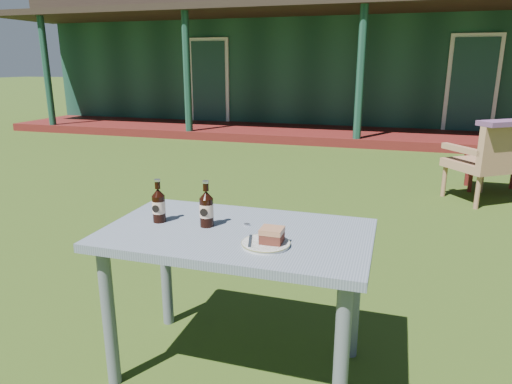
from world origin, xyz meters
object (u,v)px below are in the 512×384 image
(cafe_table, at_px, (237,251))
(side_table, at_px, (494,162))
(plate, at_px, (266,244))
(cake_slice, at_px, (272,235))
(cola_bottle_far, at_px, (159,205))
(cola_bottle_near, at_px, (206,208))
(armchair_left, at_px, (490,159))

(cafe_table, height_order, side_table, cafe_table)
(plate, relative_size, cake_slice, 2.22)
(cake_slice, distance_m, cola_bottle_far, 0.60)
(cola_bottle_far, bearing_deg, cake_slice, -12.18)
(cake_slice, bearing_deg, cola_bottle_far, 167.82)
(cola_bottle_far, bearing_deg, side_table, 61.27)
(cake_slice, xyz_separation_m, cola_bottle_far, (-0.59, 0.13, 0.04))
(cafe_table, xyz_separation_m, cola_bottle_near, (-0.15, 0.02, 0.19))
(cola_bottle_near, bearing_deg, cafe_table, -5.88)
(side_table, bearing_deg, cafe_table, -114.16)
(cafe_table, relative_size, armchair_left, 1.40)
(cafe_table, xyz_separation_m, plate, (0.17, -0.13, 0.11))
(cake_slice, height_order, cola_bottle_far, cola_bottle_far)
(cola_bottle_near, relative_size, cola_bottle_far, 1.04)
(armchair_left, distance_m, side_table, 0.59)
(plate, relative_size, cola_bottle_far, 0.98)
(cola_bottle_far, relative_size, armchair_left, 0.24)
(cola_bottle_far, relative_size, side_table, 0.35)
(plate, bearing_deg, cola_bottle_near, 155.89)
(cola_bottle_near, relative_size, armchair_left, 0.25)
(cake_slice, relative_size, cola_bottle_far, 0.44)
(cola_bottle_far, distance_m, side_table, 4.54)
(cafe_table, relative_size, side_table, 2.00)
(cafe_table, distance_m, armchair_left, 3.79)
(side_table, bearing_deg, cake_slice, -111.17)
(cola_bottle_far, bearing_deg, armchair_left, 59.40)
(plate, relative_size, side_table, 0.34)
(cola_bottle_near, xyz_separation_m, armchair_left, (1.78, 3.40, -0.33))
(cafe_table, xyz_separation_m, side_table, (1.78, 3.97, -0.28))
(cake_slice, relative_size, side_table, 0.15)
(cola_bottle_far, height_order, side_table, cola_bottle_far)
(plate, xyz_separation_m, side_table, (1.61, 4.10, -0.39))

